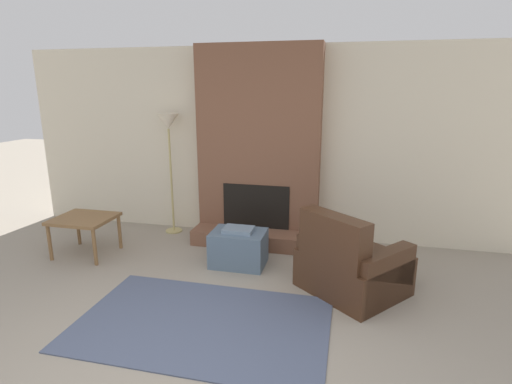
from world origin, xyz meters
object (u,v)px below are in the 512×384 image
Objects in this scene: ottoman at (239,248)px; armchair at (349,267)px; floor_lamp_left at (169,131)px; side_table at (84,222)px.

ottoman is 1.33m from armchair.
floor_lamp_left is at bearing 13.38° from armchair.
armchair reaches higher than side_table.
side_table is 0.41× the size of floor_lamp_left.
floor_lamp_left reaches higher than side_table.
ottoman is 1.98m from floor_lamp_left.
floor_lamp_left is (-2.52, 1.27, 1.20)m from armchair.
ottoman is at bearing 4.04° from side_table.
armchair is at bearing -16.63° from ottoman.
armchair is 0.73× the size of floor_lamp_left.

